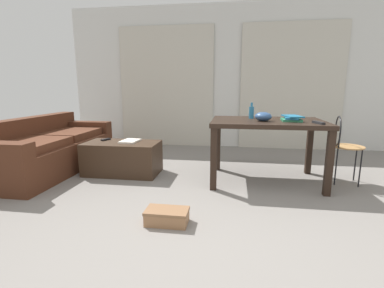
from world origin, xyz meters
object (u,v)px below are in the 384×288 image
object	(u,v)px
bowl	(263,117)
magazine	(130,141)
wire_chair	(343,141)
bottle_near	(251,112)
craft_table	(267,128)
couch	(48,150)
coffee_table	(123,158)
tv_remote_primary	(106,139)
shoebox	(167,216)
tv_remote_on_table	(318,123)
book_stack	(292,118)

from	to	relation	value
bowl	magazine	world-z (taller)	bowl
wire_chair	bottle_near	distance (m)	1.13
craft_table	bottle_near	bearing A→B (deg)	137.54
couch	bowl	bearing A→B (deg)	-2.46
coffee_table	tv_remote_primary	distance (m)	0.37
bottle_near	shoebox	world-z (taller)	bottle_near
magazine	craft_table	bearing A→B (deg)	2.34
coffee_table	shoebox	bearing A→B (deg)	-54.59
tv_remote_on_table	tv_remote_primary	distance (m)	2.69
tv_remote_on_table	shoebox	bearing A→B (deg)	-161.82
wire_chair	tv_remote_on_table	xyz separation A→B (m)	(-0.40, -0.35, 0.26)
wire_chair	tv_remote_primary	bearing A→B (deg)	179.10
coffee_table	tv_remote_on_table	distance (m)	2.45
bottle_near	bowl	world-z (taller)	bottle_near
coffee_table	craft_table	size ratio (longest dim) A/B	0.74
craft_table	bowl	distance (m)	0.19
coffee_table	bottle_near	size ratio (longest dim) A/B	4.87
coffee_table	magazine	bearing A→B (deg)	24.54
craft_table	book_stack	size ratio (longest dim) A/B	4.26
coffee_table	book_stack	size ratio (longest dim) A/B	3.14
tv_remote_primary	shoebox	bearing A→B (deg)	-26.69
coffee_table	wire_chair	bearing A→B (deg)	1.22
craft_table	shoebox	world-z (taller)	craft_table
wire_chair	bowl	size ratio (longest dim) A/B	4.23
bowl	book_stack	world-z (taller)	bowl
bottle_near	magazine	size ratio (longest dim) A/B	0.68
tv_remote_primary	magazine	size ratio (longest dim) A/B	0.48
coffee_table	shoebox	world-z (taller)	coffee_table
wire_chair	tv_remote_primary	distance (m)	3.04
craft_table	bowl	bearing A→B (deg)	-121.13
bowl	shoebox	world-z (taller)	bowl
tv_remote_primary	shoebox	xyz separation A→B (m)	(1.20, -1.41, -0.38)
couch	tv_remote_primary	xyz separation A→B (m)	(0.81, 0.11, 0.15)
couch	craft_table	bearing A→B (deg)	-0.42
craft_table	book_stack	bearing A→B (deg)	-10.80
magazine	wire_chair	bearing A→B (deg)	4.95
tv_remote_primary	couch	bearing A→B (deg)	-149.32
wire_chair	shoebox	size ratio (longest dim) A/B	2.24
craft_table	tv_remote_primary	bearing A→B (deg)	176.44
craft_table	tv_remote_primary	world-z (taller)	craft_table
bowl	tv_remote_primary	bearing A→B (deg)	173.52
bottle_near	bowl	distance (m)	0.30
coffee_table	tv_remote_primary	world-z (taller)	tv_remote_primary
shoebox	book_stack	bearing A→B (deg)	45.47
couch	coffee_table	distance (m)	1.09
couch	bottle_near	size ratio (longest dim) A/B	10.32
couch	book_stack	xyz separation A→B (m)	(3.22, -0.07, 0.50)
tv_remote_primary	magazine	distance (m)	0.38
bottle_near	bowl	xyz separation A→B (m)	(0.12, -0.27, -0.03)
couch	bottle_near	world-z (taller)	bottle_near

